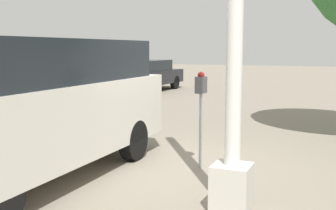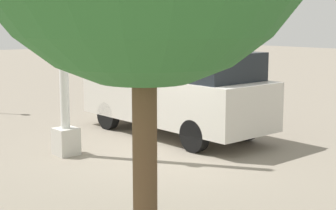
{
  "view_description": "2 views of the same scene",
  "coord_description": "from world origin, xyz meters",
  "px_view_note": "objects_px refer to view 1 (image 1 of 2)",
  "views": [
    {
      "loc": [
        6.21,
        2.66,
        1.9
      ],
      "look_at": [
        0.18,
        0.08,
        1.0
      ],
      "focal_mm": 45.0,
      "sensor_mm": 36.0,
      "label": 1
    },
    {
      "loc": [
        -7.46,
        6.56,
        2.67
      ],
      "look_at": [
        -0.26,
        0.32,
        1.12
      ],
      "focal_mm": 55.0,
      "sensor_mm": 36.0,
      "label": 2
    }
  ],
  "objects_px": {
    "lamp_post": "(235,16)",
    "car_distant": "(147,74)",
    "parked_van": "(34,104)",
    "parking_meter_near": "(201,97)"
  },
  "relations": [
    {
      "from": "parking_meter_near",
      "to": "car_distant",
      "type": "relative_size",
      "value": 0.37
    },
    {
      "from": "car_distant",
      "to": "lamp_post",
      "type": "bearing_deg",
      "value": -148.4
    },
    {
      "from": "parking_meter_near",
      "to": "lamp_post",
      "type": "xyz_separation_m",
      "value": [
        1.54,
        0.91,
        1.12
      ]
    },
    {
      "from": "car_distant",
      "to": "parked_van",
      "type": "bearing_deg",
      "value": -159.63
    },
    {
      "from": "lamp_post",
      "to": "parked_van",
      "type": "xyz_separation_m",
      "value": [
        -0.03,
        -2.9,
        -1.15
      ]
    },
    {
      "from": "lamp_post",
      "to": "parked_van",
      "type": "relative_size",
      "value": 1.23
    },
    {
      "from": "parking_meter_near",
      "to": "lamp_post",
      "type": "distance_m",
      "value": 2.12
    },
    {
      "from": "parking_meter_near",
      "to": "parked_van",
      "type": "height_order",
      "value": "parked_van"
    },
    {
      "from": "parking_meter_near",
      "to": "parked_van",
      "type": "distance_m",
      "value": 2.5
    },
    {
      "from": "lamp_post",
      "to": "car_distant",
      "type": "distance_m",
      "value": 14.13
    }
  ]
}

